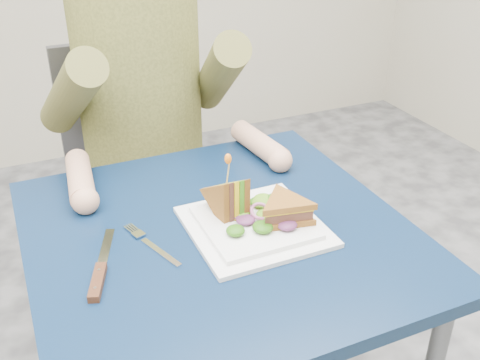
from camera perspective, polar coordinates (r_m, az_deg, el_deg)
name	(u,v)px	position (r m, az deg, el deg)	size (l,w,h in m)	color
table	(220,261)	(1.19, -2.09, -8.22)	(0.75, 0.75, 0.73)	black
chair	(140,171)	(1.79, -10.08, 0.93)	(0.42, 0.40, 0.93)	#47474C
diner	(139,65)	(1.54, -10.18, 11.43)	(0.54, 0.59, 0.74)	brown
plate	(255,225)	(1.14, 1.49, -4.59)	(0.26, 0.26, 0.02)	white
sandwich_flat	(285,210)	(1.12, 4.60, -3.05)	(0.15, 0.15, 0.05)	brown
sandwich_upright	(229,199)	(1.14, -1.17, -1.97)	(0.08, 0.13, 0.13)	brown
fork	(153,246)	(1.10, -8.87, -6.60)	(0.07, 0.17, 0.01)	silver
knife	(99,275)	(1.04, -14.11, -9.37)	(0.09, 0.21, 0.02)	silver
toothpick	(228,171)	(1.11, -1.21, 0.87)	(0.00, 0.00, 0.06)	tan
toothpick_frill	(228,159)	(1.09, -1.22, 2.17)	(0.01, 0.01, 0.02)	orange
lettuce_spill	(255,213)	(1.14, 1.51, -3.39)	(0.15, 0.13, 0.02)	#337A14
onion_ring	(260,211)	(1.13, 2.08, -3.19)	(0.04, 0.04, 0.01)	#9E4C7A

